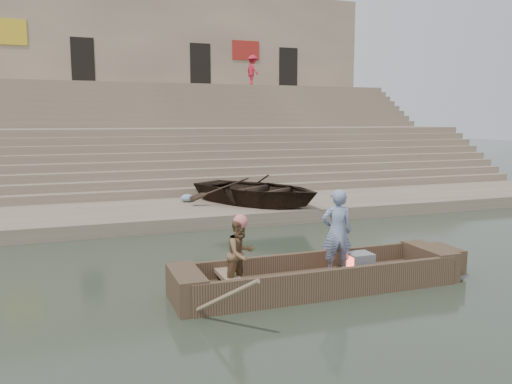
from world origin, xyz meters
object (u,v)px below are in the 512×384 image
rowing_man (241,254)px  main_rowboat (318,283)px  television (359,263)px  standing_man (337,232)px  beached_rowboat (257,190)px  pedestrian (253,71)px

rowing_man → main_rowboat: bearing=-20.4°
rowing_man → television: rowing_man is taller
rowing_man → television: (2.48, 0.12, -0.44)m
standing_man → beached_rowboat: standing_man is taller
rowing_man → pedestrian: pedestrian is taller
television → beached_rowboat: size_ratio=0.10×
television → pedestrian: 22.75m
pedestrian → television: bearing=158.6°
standing_man → main_rowboat: bearing=22.1°
standing_man → rowing_man: size_ratio=1.31×
beached_rowboat → pedestrian: (4.80, 13.95, 5.24)m
standing_man → beached_rowboat: (1.02, 7.33, -0.18)m
television → pedestrian: pedestrian is taller
rowing_man → pedestrian: (7.84, 21.49, 5.26)m
rowing_man → television: bearing=-22.0°
rowing_man → beached_rowboat: rowing_man is taller
main_rowboat → television: bearing=0.0°
television → pedestrian: (5.36, 21.37, 5.69)m
rowing_man → beached_rowboat: 8.13m
main_rowboat → pedestrian: (6.25, 21.37, 6.00)m
standing_man → pedestrian: bearing=-94.6°
pedestrian → main_rowboat: bearing=156.3°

